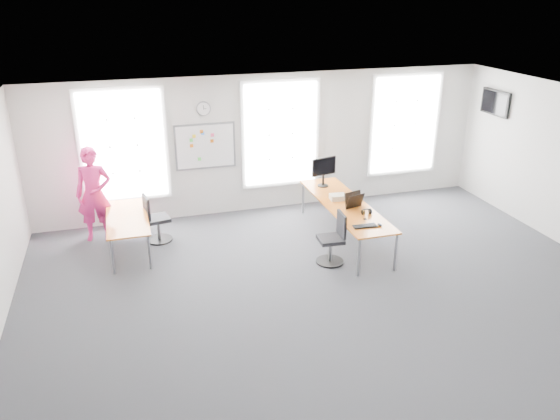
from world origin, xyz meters
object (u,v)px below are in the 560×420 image
object	(u,v)px
chair_right	(333,241)
person	(94,194)
desk_right	(345,206)
headphones	(366,212)
keyboard	(365,226)
desk_left	(127,220)
monitor	(324,169)
chair_left	(155,221)

from	to	relation	value
chair_right	person	xyz separation A→B (m)	(-4.09, 2.26, 0.52)
desk_right	headphones	size ratio (longest dim) A/B	16.26
keyboard	desk_left	bearing A→B (deg)	160.94
headphones	monitor	world-z (taller)	monitor
chair_right	desk_right	bearing A→B (deg)	150.13
desk_left	chair_left	distance (m)	0.61
keyboard	headphones	size ratio (longest dim) A/B	2.24
monitor	chair_right	bearing A→B (deg)	-117.70
chair_right	keyboard	bearing A→B (deg)	65.99
desk_left	monitor	xyz separation A→B (m)	(4.05, 0.36, 0.50)
desk_right	chair_right	distance (m)	1.07
person	chair_right	bearing A→B (deg)	-21.83
desk_right	desk_left	distance (m)	4.16
keyboard	headphones	bearing A→B (deg)	68.60
desk_left	monitor	bearing A→B (deg)	5.02
person	desk_left	bearing A→B (deg)	-43.81
desk_left	chair_right	size ratio (longest dim) A/B	1.97
chair_right	person	bearing A→B (deg)	-115.13
desk_left	person	xyz separation A→B (m)	(-0.56, 0.69, 0.31)
chair_right	person	world-z (taller)	person
monitor	desk_left	bearing A→B (deg)	172.46
keyboard	monitor	size ratio (longest dim) A/B	0.67
desk_right	chair_right	xyz separation A→B (m)	(-0.57, -0.86, -0.28)
desk_right	headphones	xyz separation A→B (m)	(0.17, -0.60, 0.10)
desk_left	chair_right	xyz separation A→B (m)	(3.53, -1.56, -0.21)
desk_right	monitor	bearing A→B (deg)	92.94
desk_left	chair_right	bearing A→B (deg)	-23.92
chair_left	keyboard	size ratio (longest dim) A/B	2.27
desk_right	desk_left	xyz separation A→B (m)	(-4.10, 0.70, -0.07)
chair_left	headphones	size ratio (longest dim) A/B	5.08
person	monitor	distance (m)	4.63
chair_left	person	distance (m)	1.27
chair_right	keyboard	distance (m)	0.64
desk_right	keyboard	bearing A→B (deg)	-94.65
chair_right	monitor	size ratio (longest dim) A/B	1.51
desk_left	keyboard	distance (m)	4.40
monitor	keyboard	bearing A→B (deg)	-103.53
chair_left	keyboard	world-z (taller)	chair_left
desk_right	headphones	bearing A→B (deg)	-74.39
headphones	chair_left	bearing A→B (deg)	141.26
person	monitor	world-z (taller)	person
desk_left	headphones	world-z (taller)	headphones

